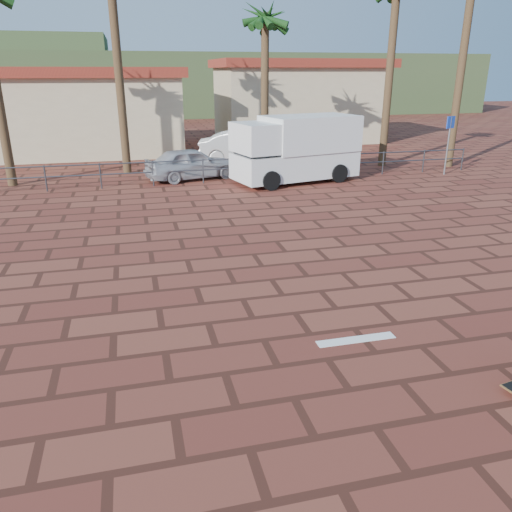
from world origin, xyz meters
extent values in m
plane|color=brown|center=(0.00, 0.00, 0.00)|extent=(120.00, 120.00, 0.00)
cube|color=white|center=(0.70, -1.20, 0.00)|extent=(1.40, 0.22, 0.01)
cylinder|color=#47494F|center=(-6.00, 12.00, 0.50)|extent=(0.06, 0.06, 1.00)
cylinder|color=#47494F|center=(-4.00, 12.00, 0.50)|extent=(0.06, 0.06, 1.00)
cylinder|color=#47494F|center=(-2.00, 12.00, 0.50)|extent=(0.06, 0.06, 1.00)
cylinder|color=#47494F|center=(0.00, 12.00, 0.50)|extent=(0.06, 0.06, 1.00)
cylinder|color=#47494F|center=(2.00, 12.00, 0.50)|extent=(0.06, 0.06, 1.00)
cylinder|color=#47494F|center=(4.00, 12.00, 0.50)|extent=(0.06, 0.06, 1.00)
cylinder|color=#47494F|center=(6.00, 12.00, 0.50)|extent=(0.06, 0.06, 1.00)
cylinder|color=#47494F|center=(8.00, 12.00, 0.50)|extent=(0.06, 0.06, 1.00)
cylinder|color=#47494F|center=(10.00, 12.00, 0.50)|extent=(0.06, 0.06, 1.00)
cylinder|color=#47494F|center=(12.00, 12.00, 0.50)|extent=(0.06, 0.06, 1.00)
cylinder|color=#47494F|center=(0.00, 12.00, 0.95)|extent=(24.00, 0.05, 0.05)
cylinder|color=#47494F|center=(0.00, 12.00, 0.55)|extent=(24.00, 0.05, 0.05)
cylinder|color=brown|center=(-3.00, 15.00, 4.10)|extent=(0.36, 0.36, 8.20)
cylinder|color=brown|center=(3.50, 15.50, 3.25)|extent=(0.36, 0.36, 6.50)
sphere|color=#174316|center=(3.50, 15.50, 6.55)|extent=(2.40, 2.40, 2.40)
cylinder|color=brown|center=(9.00, 14.00, 3.90)|extent=(0.36, 0.36, 7.80)
cylinder|color=brown|center=(12.00, 13.00, 4.40)|extent=(0.36, 0.36, 8.80)
cube|color=beige|center=(-6.00, 22.00, 2.00)|extent=(12.00, 7.00, 4.00)
cube|color=maroon|center=(-6.00, 22.00, 4.25)|extent=(12.60, 7.60, 0.50)
cube|color=beige|center=(8.00, 24.00, 2.25)|extent=(10.00, 6.00, 4.50)
cube|color=maroon|center=(8.00, 24.00, 4.75)|extent=(10.60, 6.60, 0.50)
cube|color=#384C28|center=(0.00, 50.00, 3.00)|extent=(70.00, 18.00, 6.00)
cylinder|color=#63C92A|center=(2.25, -3.03, 0.04)|extent=(0.08, 0.05, 0.08)
cube|color=white|center=(3.75, 11.50, 0.70)|extent=(5.40, 3.17, 1.03)
cube|color=white|center=(4.39, 11.65, 1.92)|extent=(4.14, 2.96, 1.41)
cube|color=white|center=(2.02, 11.09, 1.87)|extent=(1.93, 2.35, 1.12)
cube|color=black|center=(1.42, 10.95, 1.45)|extent=(0.42, 1.56, 0.61)
cylinder|color=black|center=(2.33, 10.16, 0.37)|extent=(0.79, 0.43, 0.75)
cylinder|color=black|center=(1.88, 12.07, 0.37)|extent=(0.79, 0.43, 0.75)
cylinder|color=black|center=(5.43, 10.89, 0.37)|extent=(0.79, 0.43, 0.75)
cylinder|color=black|center=(4.98, 12.80, 0.37)|extent=(0.79, 0.43, 0.75)
imported|color=#ABADB2|center=(-0.33, 13.00, 0.66)|extent=(4.16, 2.51, 1.32)
imported|color=silver|center=(2.76, 16.50, 0.76)|extent=(4.83, 2.54, 1.51)
cylinder|color=gray|center=(10.65, 11.29, 1.24)|extent=(0.07, 0.07, 2.48)
cube|color=#193FB2|center=(10.65, 11.29, 2.25)|extent=(0.49, 0.23, 0.51)
camera|label=1|loc=(-2.77, -8.06, 4.32)|focal=35.00mm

